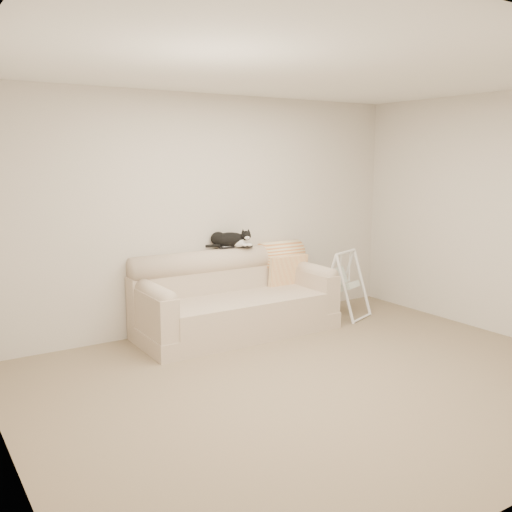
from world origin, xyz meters
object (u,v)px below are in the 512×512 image
Objects in this scene: tuxedo_cat at (230,239)px; remote_a at (227,247)px; remote_b at (245,246)px; sofa at (234,301)px; baby_swing at (344,284)px.

remote_a is at bearing -167.93° from tuxedo_cat.
sofa is at bearing -143.07° from remote_b.
sofa is 0.71m from tuxedo_cat.
baby_swing is (1.39, -0.43, -0.51)m from remote_a.
tuxedo_cat is at bearing 12.07° from remote_a.
baby_swing is at bearing -18.64° from remote_b.
baby_swing is at bearing -17.33° from remote_a.
sofa is 12.22× the size of remote_a.
remote_a is 0.22× the size of baby_swing.
tuxedo_cat reaches higher than baby_swing.
remote_a reaches higher than sofa.
baby_swing is at bearing -18.25° from tuxedo_cat.
tuxedo_cat is (0.05, 0.01, 0.09)m from remote_a.
remote_b is (0.28, 0.21, 0.56)m from sofa.
remote_b reaches higher than sofa.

